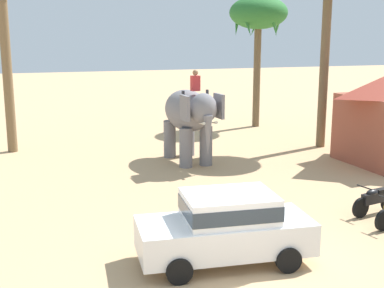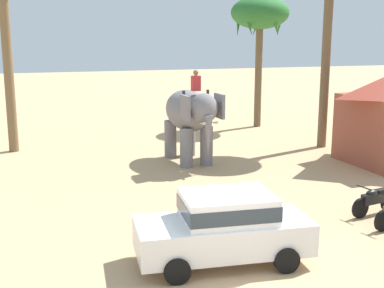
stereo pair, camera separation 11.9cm
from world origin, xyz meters
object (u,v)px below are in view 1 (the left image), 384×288
elephant_with_mahout (189,115)px  palm_tree_behind_elephant (258,16)px  motorcycle_end_of_row (375,199)px  car_sedan_foreground (226,225)px

elephant_with_mahout → palm_tree_behind_elephant: palm_tree_behind_elephant is taller
motorcycle_end_of_row → palm_tree_behind_elephant: palm_tree_behind_elephant is taller
car_sedan_foreground → elephant_with_mahout: size_ratio=1.06×
motorcycle_end_of_row → car_sedan_foreground: bearing=-161.0°
car_sedan_foreground → motorcycle_end_of_row: car_sedan_foreground is taller
palm_tree_behind_elephant → elephant_with_mahout: bearing=-130.6°
elephant_with_mahout → palm_tree_behind_elephant: bearing=49.4°
car_sedan_foreground → motorcycle_end_of_row: bearing=19.0°
car_sedan_foreground → palm_tree_behind_elephant: size_ratio=0.58×
motorcycle_end_of_row → elephant_with_mahout: bearing=114.7°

